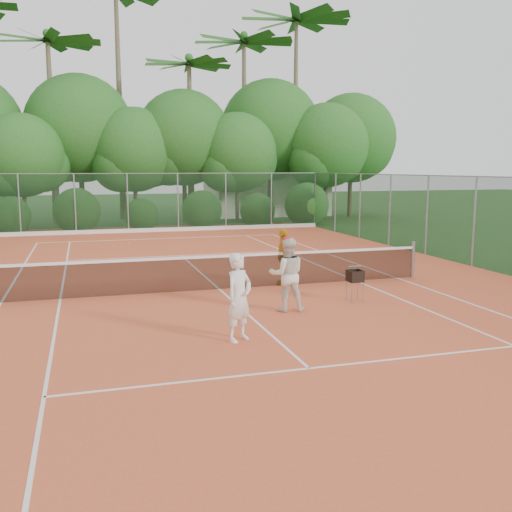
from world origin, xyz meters
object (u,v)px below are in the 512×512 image
Objects in this scene: player_white at (239,297)px; player_yellow at (284,257)px; player_center_grp at (287,274)px; ball_hopper at (355,277)px.

player_white is 1.06× the size of player_yellow.
player_center_grp is 1.08× the size of player_yellow.
player_white is at bearing -142.99° from ball_hopper.
player_white reaches higher than ball_hopper.
ball_hopper is at bearing 12.26° from player_center_grp.
player_yellow is (0.94, 2.86, -0.06)m from player_center_grp.
player_yellow is 2.06× the size of ball_hopper.
player_center_grp reaches higher than player_yellow.
ball_hopper is (1.94, 0.42, -0.24)m from player_center_grp.
player_yellow is at bearing 71.90° from player_center_grp.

